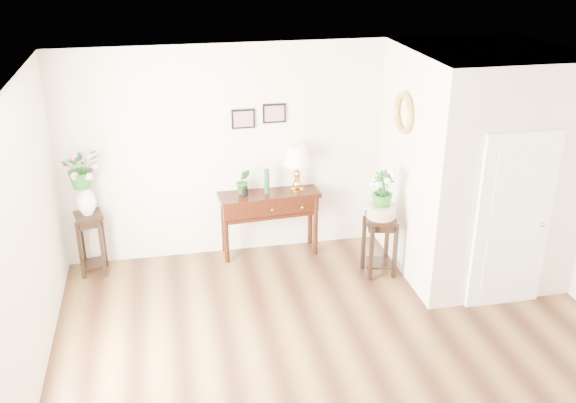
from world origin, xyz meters
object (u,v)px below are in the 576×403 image
object	(u,v)px
plant_stand_a	(92,243)
plant_stand_b	(379,245)
console_table	(269,223)
table_lamp	(297,166)

from	to	relation	value
plant_stand_a	plant_stand_b	bearing A→B (deg)	-11.80
console_table	table_lamp	world-z (taller)	table_lamp
console_table	plant_stand_a	size ratio (longest dim) A/B	1.60
table_lamp	plant_stand_a	distance (m)	2.79
plant_stand_a	console_table	bearing A→B (deg)	2.23
console_table	plant_stand_a	world-z (taller)	console_table
plant_stand_b	console_table	bearing A→B (deg)	146.57
console_table	plant_stand_a	distance (m)	2.29
console_table	table_lamp	bearing A→B (deg)	-4.12
plant_stand_a	plant_stand_b	world-z (taller)	plant_stand_a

